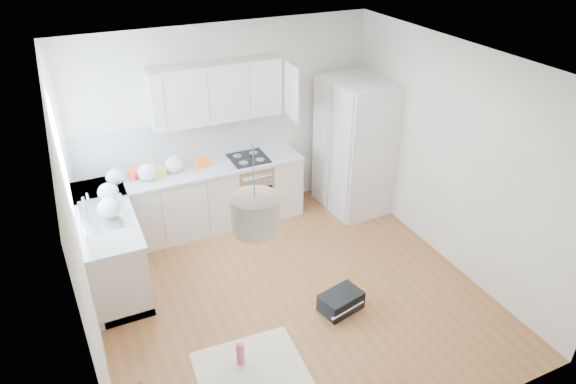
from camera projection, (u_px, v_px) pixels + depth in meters
name	position (u px, v px, depth m)	size (l,w,h in m)	color
floor	(291.00, 293.00, 6.00)	(4.20, 4.20, 0.00)	brown
ceiling	(291.00, 65.00, 4.67)	(4.20, 4.20, 0.00)	white
wall_back	(226.00, 124.00, 6.99)	(4.20, 4.20, 0.00)	beige
wall_left	(78.00, 243.00, 4.57)	(4.20, 4.20, 0.00)	beige
wall_right	(451.00, 157.00, 6.10)	(4.20, 4.20, 0.00)	beige
window_glassblock	(61.00, 152.00, 5.28)	(0.02, 1.00, 1.00)	#BFE0F9
cabinets_back	(195.00, 201.00, 6.99)	(3.00, 0.60, 0.88)	beige
cabinets_left	(111.00, 246.00, 6.07)	(0.60, 1.80, 0.88)	beige
counter_back	(192.00, 171.00, 6.76)	(3.02, 0.64, 0.04)	silver
counter_left	(104.00, 213.00, 5.85)	(0.64, 1.82, 0.04)	silver
backsplash_back	(184.00, 141.00, 6.84)	(3.00, 0.01, 0.58)	silver
backsplash_left	(71.00, 195.00, 5.59)	(0.01, 1.80, 0.58)	silver
upper_cabinets	(216.00, 92.00, 6.55)	(1.70, 0.32, 0.75)	beige
range_oven	(250.00, 189.00, 7.28)	(0.50, 0.61, 0.88)	silver
sink	(104.00, 214.00, 5.80)	(0.50, 0.80, 0.16)	silver
refrigerator	(356.00, 146.00, 7.29)	(0.91, 0.97, 1.93)	white
dining_table	(254.00, 382.00, 4.15)	(0.91, 0.91, 0.68)	beige
drink_bottle	(240.00, 352.00, 4.19)	(0.07, 0.07, 0.24)	#DB3C76
gym_bag	(341.00, 301.00, 5.73)	(0.46, 0.30, 0.21)	black
pendant_lamp	(255.00, 213.00, 3.43)	(0.33, 0.33, 0.26)	tan
grocery_bag_a	(115.00, 177.00, 6.36)	(0.23, 0.20, 0.21)	white
grocery_bag_b	(148.00, 172.00, 6.44)	(0.25, 0.21, 0.23)	white
grocery_bag_c	(175.00, 164.00, 6.64)	(0.25, 0.21, 0.22)	white
grocery_bag_d	(108.00, 192.00, 6.02)	(0.24, 0.20, 0.22)	white
grocery_bag_e	(109.00, 208.00, 5.68)	(0.26, 0.22, 0.23)	white
snack_orange	(203.00, 162.00, 6.80)	(0.18, 0.11, 0.12)	orange
snack_yellow	(160.00, 173.00, 6.57)	(0.15, 0.09, 0.10)	yellow
snack_red	(136.00, 173.00, 6.53)	(0.17, 0.11, 0.12)	red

